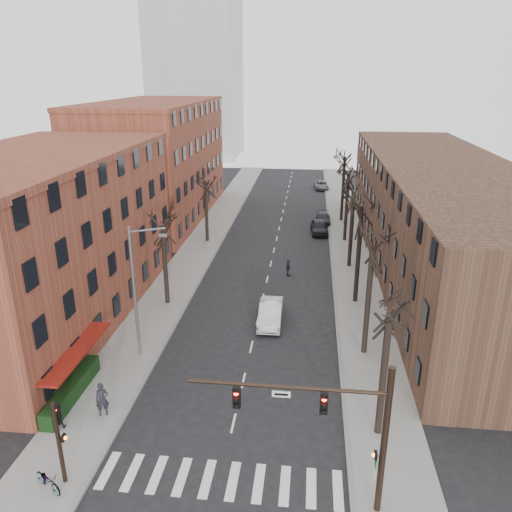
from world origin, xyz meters
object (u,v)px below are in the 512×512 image
(parked_car_near, at_px, (319,227))
(bicycle, at_px, (48,480))
(pedestrian_a, at_px, (102,400))
(parked_car_mid, at_px, (323,218))
(silver_sedan, at_px, (270,313))

(parked_car_near, distance_m, bicycle, 41.91)
(pedestrian_a, bearing_deg, parked_car_near, 48.64)
(parked_car_mid, relative_size, pedestrian_a, 2.21)
(parked_car_mid, height_order, bicycle, parked_car_mid)
(parked_car_mid, bearing_deg, silver_sedan, -99.42)
(pedestrian_a, distance_m, bicycle, 5.29)
(silver_sedan, xyz_separation_m, parked_car_mid, (4.30, 27.17, -0.17))
(parked_car_near, distance_m, pedestrian_a, 36.80)
(silver_sedan, bearing_deg, bicycle, -117.31)
(bicycle, bearing_deg, parked_car_mid, 13.67)
(parked_car_near, bearing_deg, silver_sedan, -103.62)
(pedestrian_a, height_order, bicycle, pedestrian_a)
(parked_car_mid, distance_m, bicycle, 46.18)
(parked_car_near, bearing_deg, parked_car_mid, 78.65)
(parked_car_mid, xyz_separation_m, pedestrian_a, (-12.41, -39.13, 0.50))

